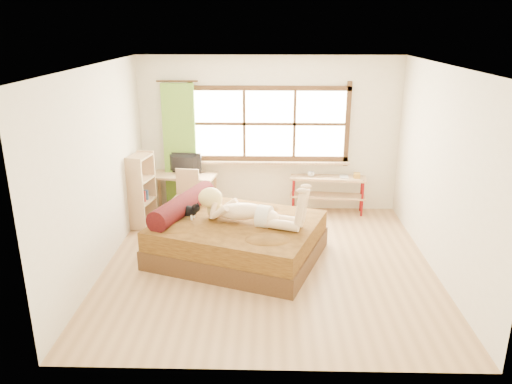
{
  "coord_description": "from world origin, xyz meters",
  "views": [
    {
      "loc": [
        -0.01,
        -6.28,
        3.19
      ],
      "look_at": [
        -0.18,
        0.2,
        1.0
      ],
      "focal_mm": 35.0,
      "sensor_mm": 36.0,
      "label": 1
    }
  ],
  "objects_px": {
    "bed": "(234,237)",
    "pipe_shelf": "(329,186)",
    "woman": "(248,200)",
    "desk": "(183,180)",
    "chair": "(186,193)",
    "bookshelf": "(141,190)",
    "kitten": "(187,209)"
  },
  "relations": [
    {
      "from": "kitten",
      "to": "pipe_shelf",
      "type": "distance_m",
      "value": 2.82
    },
    {
      "from": "desk",
      "to": "chair",
      "type": "relative_size",
      "value": 1.35
    },
    {
      "from": "chair",
      "to": "pipe_shelf",
      "type": "bearing_deg",
      "value": 20.08
    },
    {
      "from": "desk",
      "to": "chair",
      "type": "xyz_separation_m",
      "value": [
        0.11,
        -0.37,
        -0.12
      ]
    },
    {
      "from": "bed",
      "to": "bookshelf",
      "type": "bearing_deg",
      "value": 164.26
    },
    {
      "from": "woman",
      "to": "desk",
      "type": "bearing_deg",
      "value": 143.81
    },
    {
      "from": "kitten",
      "to": "bookshelf",
      "type": "bearing_deg",
      "value": 150.97
    },
    {
      "from": "bookshelf",
      "to": "chair",
      "type": "bearing_deg",
      "value": 27.39
    },
    {
      "from": "bed",
      "to": "woman",
      "type": "height_order",
      "value": "woman"
    },
    {
      "from": "woman",
      "to": "bookshelf",
      "type": "xyz_separation_m",
      "value": [
        -1.79,
        1.2,
        -0.27
      ]
    },
    {
      "from": "bed",
      "to": "pipe_shelf",
      "type": "height_order",
      "value": "bed"
    },
    {
      "from": "desk",
      "to": "pipe_shelf",
      "type": "distance_m",
      "value": 2.55
    },
    {
      "from": "chair",
      "to": "kitten",
      "type": "bearing_deg",
      "value": -71.24
    },
    {
      "from": "pipe_shelf",
      "to": "chair",
      "type": "bearing_deg",
      "value": -162.85
    },
    {
      "from": "woman",
      "to": "chair",
      "type": "distance_m",
      "value": 1.82
    },
    {
      "from": "kitten",
      "to": "desk",
      "type": "bearing_deg",
      "value": 121.26
    },
    {
      "from": "chair",
      "to": "bookshelf",
      "type": "relative_size",
      "value": 0.74
    },
    {
      "from": "bookshelf",
      "to": "woman",
      "type": "bearing_deg",
      "value": -22.95
    },
    {
      "from": "bed",
      "to": "woman",
      "type": "xyz_separation_m",
      "value": [
        0.2,
        -0.07,
        0.58
      ]
    },
    {
      "from": "woman",
      "to": "pipe_shelf",
      "type": "xyz_separation_m",
      "value": [
        1.34,
        1.89,
        -0.4
      ]
    },
    {
      "from": "bed",
      "to": "kitten",
      "type": "height_order",
      "value": "bed"
    },
    {
      "from": "pipe_shelf",
      "to": "bookshelf",
      "type": "xyz_separation_m",
      "value": [
        -3.13,
        -0.7,
        0.13
      ]
    },
    {
      "from": "bed",
      "to": "woman",
      "type": "bearing_deg",
      "value": 0.88
    },
    {
      "from": "chair",
      "to": "bookshelf",
      "type": "bearing_deg",
      "value": -154.67
    },
    {
      "from": "woman",
      "to": "desk",
      "type": "relative_size",
      "value": 1.28
    },
    {
      "from": "kitten",
      "to": "bed",
      "type": "bearing_deg",
      "value": 12.66
    },
    {
      "from": "woman",
      "to": "chair",
      "type": "height_order",
      "value": "woman"
    },
    {
      "from": "kitten",
      "to": "desk",
      "type": "height_order",
      "value": "kitten"
    },
    {
      "from": "desk",
      "to": "chair",
      "type": "height_order",
      "value": "chair"
    },
    {
      "from": "kitten",
      "to": "pipe_shelf",
      "type": "height_order",
      "value": "kitten"
    },
    {
      "from": "chair",
      "to": "bookshelf",
      "type": "distance_m",
      "value": 0.74
    },
    {
      "from": "desk",
      "to": "bookshelf",
      "type": "distance_m",
      "value": 0.82
    }
  ]
}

